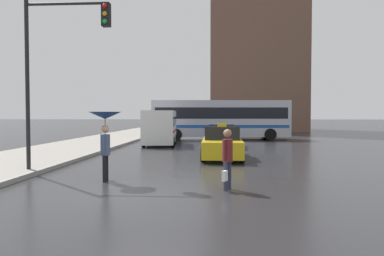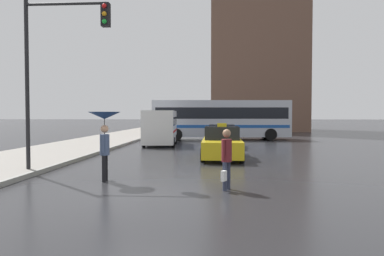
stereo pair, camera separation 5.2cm
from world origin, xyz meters
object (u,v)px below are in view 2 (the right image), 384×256
object	(u,v)px
ambulance_van	(160,126)
pedestrian_man	(226,156)
traffic_light	(58,52)
taxi	(222,144)
pedestrian_with_umbrella	(105,126)
city_bus	(221,118)
sedan_red	(222,136)

from	to	relation	value
ambulance_van	pedestrian_man	world-z (taller)	ambulance_van
ambulance_van	traffic_light	xyz separation A→B (m)	(-1.68, -12.54, 2.94)
traffic_light	ambulance_van	bearing A→B (deg)	82.35
taxi	pedestrian_with_umbrella	bearing A→B (deg)	60.06
taxi	traffic_light	distance (m)	8.46
city_bus	traffic_light	size ratio (longest dim) A/B	1.83
taxi	pedestrian_with_umbrella	xyz separation A→B (m)	(-3.71, -6.44, 1.04)
taxi	pedestrian_man	distance (m)	7.52
sedan_red	traffic_light	xyz separation A→B (m)	(-5.84, -11.43, 3.57)
ambulance_van	city_bus	distance (m)	7.14
pedestrian_man	traffic_light	world-z (taller)	traffic_light
ambulance_van	sedan_red	bearing A→B (deg)	161.17
traffic_light	taxi	bearing A→B (deg)	41.35
ambulance_van	pedestrian_with_umbrella	size ratio (longest dim) A/B	2.40
city_bus	sedan_red	bearing A→B (deg)	-4.19
city_bus	traffic_light	distance (m)	19.39
ambulance_van	pedestrian_man	distance (m)	15.54
pedestrian_with_umbrella	traffic_light	bearing A→B (deg)	55.55
taxi	city_bus	distance (m)	13.29
sedan_red	ambulance_van	xyz separation A→B (m)	(-4.16, 1.12, 0.63)
sedan_red	ambulance_van	size ratio (longest dim) A/B	0.88
city_bus	pedestrian_man	distance (m)	20.78
taxi	sedan_red	size ratio (longest dim) A/B	0.99
taxi	ambulance_van	xyz separation A→B (m)	(-4.08, 7.47, 0.61)
pedestrian_man	ambulance_van	bearing A→B (deg)	-137.18
city_bus	pedestrian_with_umbrella	bearing A→B (deg)	-15.05
taxi	ambulance_van	world-z (taller)	ambulance_van
city_bus	taxi	bearing A→B (deg)	-4.50
city_bus	pedestrian_man	bearing A→B (deg)	-4.32
taxi	pedestrian_man	size ratio (longest dim) A/B	2.71
ambulance_van	pedestrian_with_umbrella	distance (m)	13.93
sedan_red	pedestrian_man	world-z (taller)	pedestrian_man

